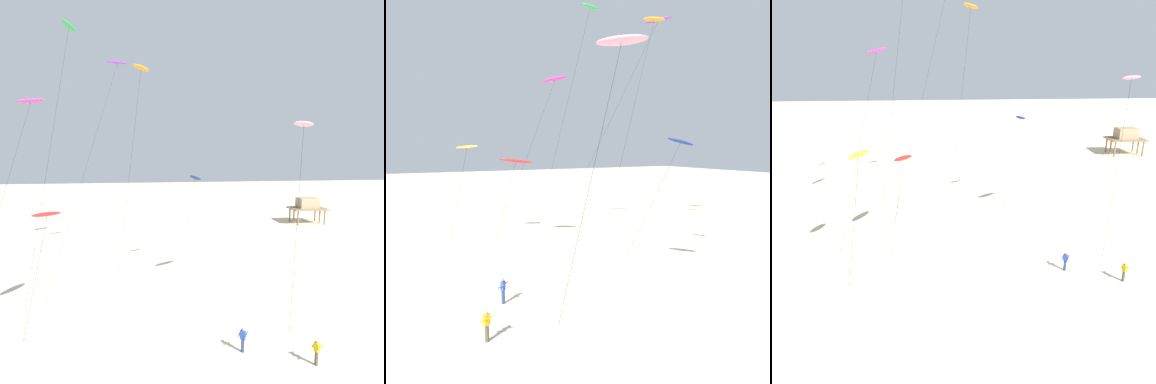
% 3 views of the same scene
% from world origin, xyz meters
% --- Properties ---
extents(ground_plane, '(260.00, 260.00, 0.00)m').
position_xyz_m(ground_plane, '(0.00, 0.00, 0.00)').
color(ground_plane, beige).
extents(kite_navy, '(3.39, 4.62, 10.84)m').
position_xyz_m(kite_navy, '(3.00, 16.22, 10.24)').
color(kite_navy, navy).
rests_on(kite_navy, ground).
extents(kite_purple, '(7.54, 10.08, 23.06)m').
position_xyz_m(kite_purple, '(-5.10, 20.11, 22.53)').
color(kite_purple, purple).
rests_on(kite_purple, ground).
extents(kite_magenta, '(4.87, 6.93, 17.81)m').
position_xyz_m(kite_magenta, '(-11.70, 11.55, 17.16)').
color(kite_magenta, '#D8339E').
rests_on(kite_magenta, ground).
extents(kite_red, '(2.35, 3.75, 8.92)m').
position_xyz_m(kite_red, '(-9.36, 6.25, 8.55)').
color(kite_red, red).
rests_on(kite_red, ground).
extents(kite_yellow, '(2.12, 3.03, 10.24)m').
position_xyz_m(kite_yellow, '(-12.32, 2.08, 9.90)').
color(kite_yellow, yellow).
rests_on(kite_yellow, ground).
extents(kite_pink, '(3.26, 3.92, 15.47)m').
position_xyz_m(kite_pink, '(9.86, 5.75, 15.11)').
color(kite_pink, pink).
rests_on(kite_pink, ground).
extents(kite_orange, '(3.69, 4.79, 22.12)m').
position_xyz_m(kite_orange, '(-2.50, 17.58, 21.39)').
color(kite_orange, orange).
rests_on(kite_orange, ground).
extents(kite_flyer_nearest, '(0.73, 0.73, 1.67)m').
position_xyz_m(kite_flyer_nearest, '(3.90, 1.04, 0.89)').
color(kite_flyer_nearest, navy).
rests_on(kite_flyer_nearest, ground).
extents(kite_flyer_middle, '(0.67, 0.69, 1.67)m').
position_xyz_m(kite_flyer_middle, '(7.99, -0.95, 0.89)').
color(kite_flyer_middle, '#4C4738').
rests_on(kite_flyer_middle, ground).
extents(stilt_house, '(6.35, 4.42, 4.74)m').
position_xyz_m(stilt_house, '(27.42, 39.63, 3.41)').
color(stilt_house, '#846647').
rests_on(stilt_house, ground).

